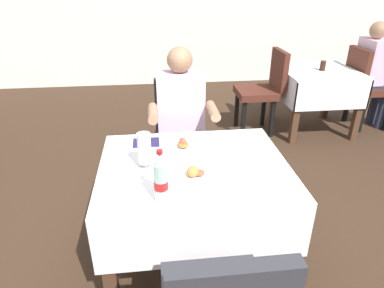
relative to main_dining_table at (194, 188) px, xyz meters
The scene contains 14 objects.
ground_plane 0.59m from the main_dining_table, 126.19° to the right, with size 11.00×11.00×0.00m, color #382619.
main_dining_table is the anchor object (origin of this frame).
chair_far_diner_seat 0.84m from the main_dining_table, 90.00° to the left, with size 0.44×0.50×0.97m.
seated_diner_far 0.74m from the main_dining_table, 90.84° to the left, with size 0.50×0.46×1.26m.
plate_near_camera 0.24m from the main_dining_table, 95.30° to the right, with size 0.25×0.25×0.07m.
plate_far_diner 0.29m from the main_dining_table, 102.44° to the left, with size 0.25×0.25×0.07m.
beer_glass_left 0.40m from the main_dining_table, behind, with size 0.08×0.08×0.21m.
cola_bottle_primary 0.49m from the main_dining_table, 120.73° to the right, with size 0.07×0.07×0.28m.
napkin_cutlery_set 0.45m from the main_dining_table, 132.08° to the left, with size 0.17×0.19×0.01m.
background_dining_table 2.61m from the main_dining_table, 49.62° to the left, with size 0.85×0.84×0.74m.
background_chair_left 2.25m from the main_dining_table, 61.99° to the left, with size 0.50×0.44×0.97m.
background_chair_right 3.05m from the main_dining_table, 40.55° to the left, with size 0.50×0.44×0.97m.
background_patron 3.09m from the main_dining_table, 39.96° to the left, with size 0.46×0.50×1.26m.
background_table_tumbler 2.60m from the main_dining_table, 48.68° to the left, with size 0.06×0.06×0.11m, color black.
Camera 1 is at (-0.10, -1.55, 1.73)m, focal length 31.73 mm.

